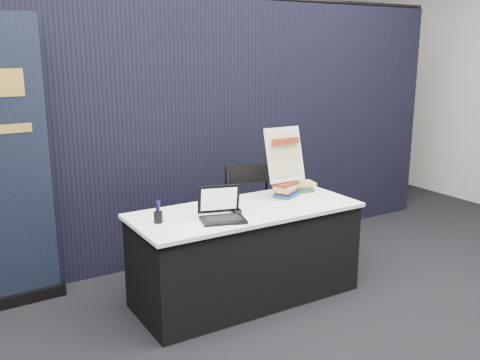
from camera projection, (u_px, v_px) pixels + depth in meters
name	position (u px, v px, depth m)	size (l,w,h in m)	color
floor	(286.00, 326.00, 3.88)	(8.00, 8.00, 0.00)	black
wall_back	(103.00, 65.00, 6.78)	(8.00, 0.02, 3.50)	#B7B4AD
drape_partition	(186.00, 133.00, 4.92)	(6.00, 0.08, 2.40)	black
display_table	(246.00, 253.00, 4.25)	(1.80, 0.75, 0.75)	black
laptop	(220.00, 212.00, 3.87)	(0.36, 0.33, 0.24)	black
mouse	(236.00, 211.00, 4.03)	(0.08, 0.13, 0.04)	black
brochure_left	(190.00, 231.00, 3.64)	(0.30, 0.21, 0.00)	white
brochure_mid	(173.00, 234.00, 3.58)	(0.26, 0.19, 0.00)	silver
brochure_right	(207.00, 225.00, 3.76)	(0.33, 0.23, 0.00)	white
pen_cup	(158.00, 217.00, 3.81)	(0.06, 0.06, 0.08)	black
book_stack_tall	(286.00, 190.00, 4.45)	(0.24, 0.22, 0.13)	#1B5769
book_stack_short	(302.00, 187.00, 4.64)	(0.22, 0.19, 0.08)	#1B6522
info_sign	(285.00, 155.00, 4.41)	(0.34, 0.16, 0.46)	black
stacking_chair	(258.00, 215.00, 4.71)	(0.55, 0.56, 0.96)	black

